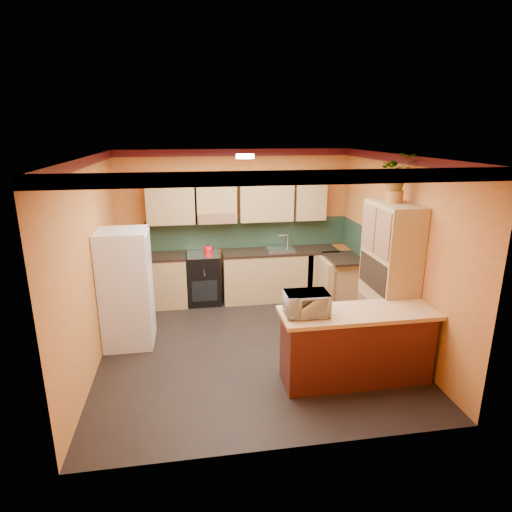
{
  "coord_description": "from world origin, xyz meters",
  "views": [
    {
      "loc": [
        -0.83,
        -5.51,
        3.02
      ],
      "look_at": [
        0.13,
        0.45,
        1.23
      ],
      "focal_mm": 30.0,
      "sensor_mm": 36.0,
      "label": 1
    }
  ],
  "objects": [
    {
      "name": "room_shell",
      "position": [
        0.02,
        0.28,
        2.09
      ],
      "size": [
        4.24,
        4.24,
        2.72
      ],
      "color": "black",
      "rests_on": "ground"
    },
    {
      "name": "base_cabinets_right",
      "position": [
        1.8,
        1.17,
        0.44
      ],
      "size": [
        0.6,
        0.8,
        0.88
      ],
      "primitive_type": "cube",
      "color": "tan",
      "rests_on": "ground"
    },
    {
      "name": "stove",
      "position": [
        -0.61,
        1.8,
        0.46
      ],
      "size": [
        0.58,
        0.58,
        0.91
      ],
      "primitive_type": "cube",
      "color": "black",
      "rests_on": "ground"
    },
    {
      "name": "bar_top",
      "position": [
        1.14,
        -1.04,
        0.91
      ],
      "size": [
        1.9,
        0.65,
        0.05
      ],
      "primitive_type": "cube",
      "color": "tan",
      "rests_on": "breakfast_bar"
    },
    {
      "name": "fern_pot",
      "position": [
        1.85,
        -0.29,
        2.18
      ],
      "size": [
        0.22,
        0.22,
        0.16
      ],
      "primitive_type": "cylinder",
      "color": "#9C5925",
      "rests_on": "pantry"
    },
    {
      "name": "pantry",
      "position": [
        1.85,
        -0.34,
        1.05
      ],
      "size": [
        0.48,
        0.9,
        2.1
      ],
      "primitive_type": "cube",
      "color": "tan",
      "rests_on": "ground"
    },
    {
      "name": "breakfast_bar",
      "position": [
        1.14,
        -1.04,
        0.44
      ],
      "size": [
        1.8,
        0.55,
        0.88
      ],
      "primitive_type": "cube",
      "color": "#541313",
      "rests_on": "ground"
    },
    {
      "name": "countertop_right",
      "position": [
        1.8,
        1.17,
        0.9
      ],
      "size": [
        0.62,
        0.8,
        0.04
      ],
      "primitive_type": "cube",
      "color": "black",
      "rests_on": "base_cabinets_right"
    },
    {
      "name": "fridge",
      "position": [
        -1.75,
        0.4,
        0.85
      ],
      "size": [
        0.68,
        0.66,
        1.7
      ],
      "primitive_type": "cube",
      "color": "silver",
      "rests_on": "ground"
    },
    {
      "name": "microwave",
      "position": [
        0.49,
        -1.04,
        1.07
      ],
      "size": [
        0.51,
        0.35,
        0.28
      ],
      "primitive_type": "imported",
      "rotation": [
        0.0,
        0.0,
        -0.01
      ],
      "color": "silver",
      "rests_on": "bar_top"
    },
    {
      "name": "fern",
      "position": [
        1.85,
        -0.29,
        2.5
      ],
      "size": [
        0.49,
        0.44,
        0.48
      ],
      "primitive_type": "imported",
      "rotation": [
        0.0,
        0.0,
        -0.17
      ],
      "color": "tan",
      "rests_on": "fern_pot"
    },
    {
      "name": "kettle",
      "position": [
        -0.51,
        1.75,
        1.0
      ],
      "size": [
        0.19,
        0.19,
        0.18
      ],
      "primitive_type": null,
      "rotation": [
        0.0,
        0.0,
        -0.15
      ],
      "color": "red",
      "rests_on": "stove"
    },
    {
      "name": "sink",
      "position": [
        0.79,
        1.8,
        0.94
      ],
      "size": [
        0.48,
        0.4,
        0.03
      ],
      "primitive_type": "cube",
      "color": "silver",
      "rests_on": "countertop_back"
    },
    {
      "name": "countertop_back",
      "position": [
        0.02,
        1.8,
        0.9
      ],
      "size": [
        3.65,
        0.62,
        0.04
      ],
      "primitive_type": "cube",
      "color": "black",
      "rests_on": "base_cabinets_back"
    },
    {
      "name": "base_cabinets_back",
      "position": [
        0.02,
        1.8,
        0.44
      ],
      "size": [
        3.65,
        0.6,
        0.88
      ],
      "primitive_type": "cube",
      "color": "tan",
      "rests_on": "ground"
    }
  ]
}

